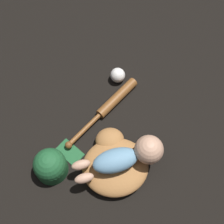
# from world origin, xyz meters

# --- Properties ---
(ground_plane) EXTENTS (6.00, 6.00, 0.00)m
(ground_plane) POSITION_xyz_m (0.00, 0.00, 0.00)
(ground_plane) COLOR black
(baseball_glove) EXTENTS (0.32, 0.34, 0.08)m
(baseball_glove) POSITION_xyz_m (0.01, 0.08, 0.04)
(baseball_glove) COLOR #A8703D
(baseball_glove) RESTS_ON ground
(baby_figure) EXTENTS (0.38, 0.18, 0.12)m
(baby_figure) POSITION_xyz_m (0.07, 0.07, 0.13)
(baby_figure) COLOR #6693B2
(baby_figure) RESTS_ON baseball_glove
(baseball_bat) EXTENTS (0.35, 0.35, 0.05)m
(baseball_bat) POSITION_xyz_m (0.01, 0.37, 0.02)
(baseball_bat) COLOR brown
(baseball_bat) RESTS_ON ground
(baseball) EXTENTS (0.07, 0.07, 0.07)m
(baseball) POSITION_xyz_m (0.06, 0.53, 0.04)
(baseball) COLOR white
(baseball) RESTS_ON ground
(baseball_cap) EXTENTS (0.21, 0.21, 0.14)m
(baseball_cap) POSITION_xyz_m (-0.25, 0.08, 0.06)
(baseball_cap) COLOR #1E562D
(baseball_cap) RESTS_ON ground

